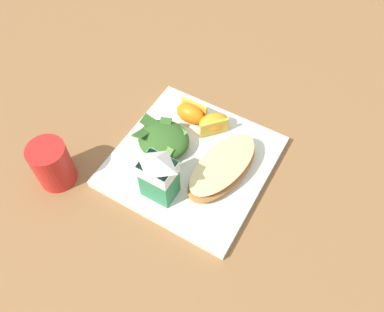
{
  "coord_description": "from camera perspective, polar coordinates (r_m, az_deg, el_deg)",
  "views": [
    {
      "loc": [
        -0.21,
        0.36,
        0.63
      ],
      "look_at": [
        0.0,
        0.0,
        0.03
      ],
      "focal_mm": 36.54,
      "sensor_mm": 36.0,
      "label": 1
    }
  ],
  "objects": [
    {
      "name": "ground",
      "position": [
        0.75,
        0.0,
        -1.13
      ],
      "size": [
        3.0,
        3.0,
        0.0
      ],
      "primitive_type": "plane",
      "color": "olive"
    },
    {
      "name": "white_plate",
      "position": [
        0.74,
        0.0,
        -0.79
      ],
      "size": [
        0.28,
        0.28,
        0.02
      ],
      "primitive_type": "cube",
      "color": "white",
      "rests_on": "ground"
    },
    {
      "name": "cheesy_pizza_bread",
      "position": [
        0.71,
        4.54,
        -1.6
      ],
      "size": [
        0.11,
        0.18,
        0.04
      ],
      "color": "#A87038",
      "rests_on": "white_plate"
    },
    {
      "name": "green_salad_pile",
      "position": [
        0.74,
        -4.17,
        2.44
      ],
      "size": [
        0.1,
        0.09,
        0.05
      ],
      "color": "#336023",
      "rests_on": "white_plate"
    },
    {
      "name": "milk_carton",
      "position": [
        0.65,
        -4.93,
        -2.69
      ],
      "size": [
        0.06,
        0.05,
        0.11
      ],
      "color": "#2D8451",
      "rests_on": "white_plate"
    },
    {
      "name": "orange_wedge_front",
      "position": [
        0.77,
        2.92,
        4.95
      ],
      "size": [
        0.07,
        0.07,
        0.04
      ],
      "color": "orange",
      "rests_on": "white_plate"
    },
    {
      "name": "orange_wedge_middle",
      "position": [
        0.78,
        -0.21,
        6.3
      ],
      "size": [
        0.06,
        0.04,
        0.04
      ],
      "color": "orange",
      "rests_on": "white_plate"
    },
    {
      "name": "drinking_red_cup",
      "position": [
        0.74,
        -19.72,
        -1.14
      ],
      "size": [
        0.07,
        0.07,
        0.09
      ],
      "primitive_type": "cylinder",
      "color": "red",
      "rests_on": "ground"
    }
  ]
}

